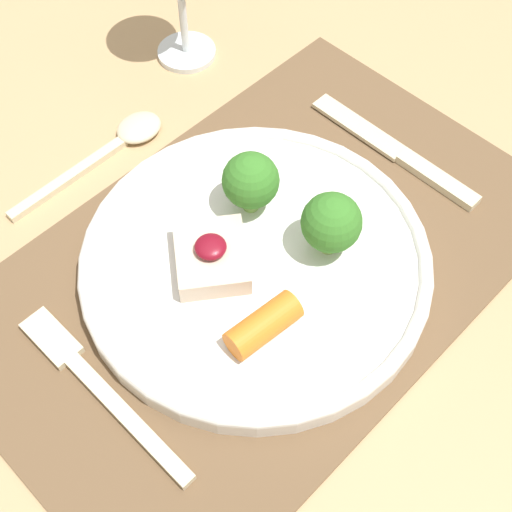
% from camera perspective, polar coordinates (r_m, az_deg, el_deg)
% --- Properties ---
extents(ground_plane, '(8.00, 8.00, 0.00)m').
position_cam_1_polar(ground_plane, '(1.27, 0.27, -18.80)').
color(ground_plane, gray).
extents(dining_table, '(1.42, 0.97, 0.72)m').
position_cam_1_polar(dining_table, '(0.67, 0.49, -4.68)').
color(dining_table, tan).
rests_on(dining_table, ground_plane).
extents(placemat, '(0.50, 0.31, 0.00)m').
position_cam_1_polar(placemat, '(0.60, 0.55, -0.63)').
color(placemat, brown).
rests_on(placemat, dining_table).
extents(dinner_plate, '(0.29, 0.29, 0.08)m').
position_cam_1_polar(dinner_plate, '(0.58, 0.14, -0.11)').
color(dinner_plate, white).
rests_on(dinner_plate, placemat).
extents(fork, '(0.02, 0.19, 0.01)m').
position_cam_1_polar(fork, '(0.55, -12.89, -9.78)').
color(fork, beige).
rests_on(fork, placemat).
extents(knife, '(0.02, 0.19, 0.01)m').
position_cam_1_polar(knife, '(0.68, 11.75, 7.77)').
color(knife, beige).
rests_on(knife, placemat).
extents(spoon, '(0.17, 0.04, 0.01)m').
position_cam_1_polar(spoon, '(0.69, -10.88, 8.97)').
color(spoon, beige).
rests_on(spoon, dining_table).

